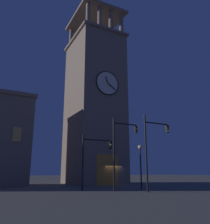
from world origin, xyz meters
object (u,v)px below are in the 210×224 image
object	(u,v)px
clocktower	(94,105)
traffic_signal_near	(153,142)
street_lamp	(140,157)
traffic_signal_mid	(121,143)
traffic_signal_far	(93,153)

from	to	relation	value
clocktower	traffic_signal_near	distance (m)	17.19
traffic_signal_near	street_lamp	distance (m)	3.51
traffic_signal_near	traffic_signal_mid	bearing A→B (deg)	-47.68
traffic_signal_mid	clocktower	bearing A→B (deg)	-103.38
clocktower	traffic_signal_near	world-z (taller)	clocktower
traffic_signal_near	street_lamp	bearing A→B (deg)	-105.39
traffic_signal_far	street_lamp	world-z (taller)	traffic_signal_far
street_lamp	traffic_signal_near	bearing A→B (deg)	74.61
traffic_signal_far	traffic_signal_near	bearing A→B (deg)	135.02
traffic_signal_far	street_lamp	distance (m)	5.11
traffic_signal_mid	street_lamp	xyz separation A→B (m)	(-2.94, -0.92, -1.21)
traffic_signal_far	street_lamp	xyz separation A→B (m)	(-5.01, 0.95, -0.32)
traffic_signal_mid	traffic_signal_near	bearing A→B (deg)	132.32
clocktower	traffic_signal_near	xyz separation A→B (m)	(1.04, 15.31, -7.75)
clocktower	street_lamp	distance (m)	15.05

